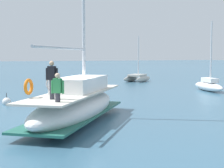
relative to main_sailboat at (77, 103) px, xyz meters
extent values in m
plane|color=#38607A|center=(-0.33, -0.13, -0.91)|extent=(400.00, 400.00, 0.00)
ellipsoid|color=white|center=(0.06, -0.05, -0.21)|extent=(8.73, 8.22, 1.40)
cube|color=#236656|center=(0.06, -0.05, -0.53)|extent=(8.61, 8.11, 0.10)
cube|color=beige|center=(0.06, -0.05, 0.53)|extent=(8.25, 7.75, 0.08)
cube|color=white|center=(-0.48, 0.43, 0.92)|extent=(4.33, 4.14, 0.70)
cylinder|color=#B7B7BC|center=(1.30, -1.18, 2.69)|extent=(4.35, 3.95, 0.12)
cylinder|color=silver|center=(-3.22, 2.91, 1.04)|extent=(0.65, 0.71, 0.06)
torus|color=orange|center=(1.23, -2.69, 1.04)|extent=(0.61, 0.57, 0.70)
cylinder|color=#33333D|center=(2.19, -1.98, 0.97)|extent=(0.20, 0.20, 0.80)
cube|color=black|center=(2.19, -1.98, 1.65)|extent=(0.36, 0.37, 0.56)
sphere|color=tan|center=(2.19, -1.98, 2.04)|extent=(0.20, 0.20, 0.20)
cylinder|color=black|center=(2.05, -2.14, 1.60)|extent=(0.09, 0.09, 0.50)
cylinder|color=black|center=(2.34, -1.82, 1.60)|extent=(0.09, 0.09, 0.50)
cylinder|color=#33333D|center=(3.10, -2.05, 0.74)|extent=(0.20, 0.20, 0.35)
cube|color=#338C4C|center=(3.10, -2.05, 1.20)|extent=(0.36, 0.37, 0.56)
sphere|color=beige|center=(3.10, -2.05, 1.59)|extent=(0.20, 0.20, 0.20)
cylinder|color=#338C4C|center=(2.95, -2.22, 1.15)|extent=(0.09, 0.09, 0.50)
cylinder|color=#338C4C|center=(3.24, -1.89, 1.15)|extent=(0.09, 0.09, 0.50)
torus|color=silver|center=(2.02, -1.82, 1.19)|extent=(0.55, 0.60, 0.76)
ellipsoid|color=white|center=(-7.94, 16.44, -0.49)|extent=(5.29, 2.78, 0.84)
cube|color=white|center=(-7.70, 16.36, 0.12)|extent=(2.21, 1.40, 0.40)
cylinder|color=silver|center=(-7.58, 16.32, 2.71)|extent=(0.13, 0.13, 5.57)
ellipsoid|color=#B7B2A8|center=(-21.55, 16.36, -0.55)|extent=(2.97, 3.93, 0.72)
ellipsoid|color=#B7B2A8|center=(-20.18, 17.33, -0.55)|extent=(2.97, 3.93, 0.72)
cube|color=#B7B2A8|center=(-20.87, 16.84, -0.09)|extent=(2.79, 2.98, 0.24)
cylinder|color=silver|center=(-21.06, 17.12, 2.43)|extent=(0.12, 0.12, 4.80)
sphere|color=silver|center=(-7.82, -1.87, -0.74)|extent=(0.58, 0.58, 0.58)
cylinder|color=black|center=(-7.82, -1.87, -0.44)|extent=(0.04, 0.04, 0.60)
camera|label=1|loc=(15.49, -6.35, 2.33)|focal=54.46mm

